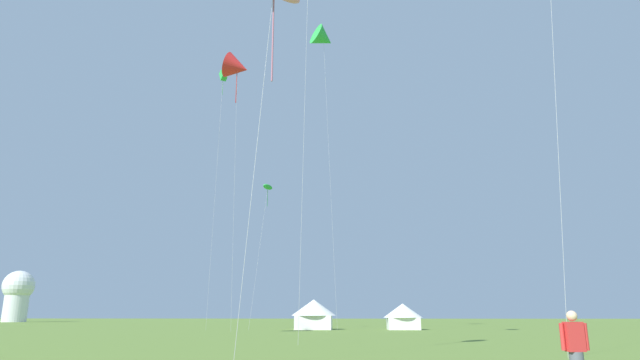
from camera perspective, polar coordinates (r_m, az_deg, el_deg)
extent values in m
cone|color=green|center=(69.06, 0.38, 15.14)|extent=(4.15, 4.03, 3.43)
cylinder|color=#B2B2B7|center=(61.09, 1.07, 0.99)|extent=(1.55, 2.33, 35.68)
cylinder|color=#B2B2B7|center=(26.76, 24.18, 9.80)|extent=(2.50, 2.33, 24.09)
ellipsoid|color=green|center=(62.13, -5.70, -0.76)|extent=(1.39, 2.22, 0.71)
cylinder|color=#207C31|center=(61.83, -5.73, -1.99)|extent=(0.05, 0.05, 1.94)
cylinder|color=#B2B2B7|center=(59.73, -6.69, -8.08)|extent=(1.33, 2.30, 16.21)
cylinder|color=#A9627C|center=(22.87, -5.16, 15.06)|extent=(0.07, 0.07, 3.87)
cylinder|color=#B2B2B7|center=(19.87, -6.91, 3.44)|extent=(0.70, 2.17, 15.41)
cone|color=red|center=(61.60, -8.99, 12.02)|extent=(3.30, 2.98, 3.53)
cylinder|color=maroon|center=(60.52, -9.08, 9.85)|extent=(0.09, 0.09, 3.57)
cylinder|color=#B2B2B7|center=(55.82, -9.31, -0.96)|extent=(0.88, 1.72, 28.86)
cylinder|color=#B2B2B7|center=(33.61, -1.69, 7.71)|extent=(0.38, 1.84, 28.59)
cube|color=green|center=(66.70, -10.49, 11.11)|extent=(1.26, 1.42, 1.49)
cylinder|color=#207C31|center=(66.08, -10.55, 9.96)|extent=(0.04, 0.04, 2.20)
cylinder|color=#B2B2B7|center=(60.91, -11.34, -1.39)|extent=(0.03, 1.91, 30.09)
cube|color=red|center=(12.59, 25.92, -15.08)|extent=(0.39, 0.28, 0.60)
sphere|color=beige|center=(12.59, 25.70, -13.18)|extent=(0.22, 0.22, 0.22)
cylinder|color=red|center=(12.51, 24.87, -15.20)|extent=(0.09, 0.09, 0.55)
cylinder|color=red|center=(12.68, 26.95, -14.95)|extent=(0.09, 0.09, 0.55)
cube|color=white|center=(59.92, -0.69, -15.25)|extent=(3.98, 3.98, 1.49)
cone|color=white|center=(59.92, -0.68, -13.70)|extent=(4.97, 4.97, 1.74)
cube|color=white|center=(60.07, 9.04, -15.17)|extent=(3.42, 3.42, 1.28)
cone|color=white|center=(60.06, 8.99, -13.85)|extent=(4.28, 4.28, 1.50)
cylinder|color=white|center=(132.27, -30.20, -11.90)|extent=(4.80, 4.80, 6.00)
sphere|color=white|center=(132.40, -29.95, -9.93)|extent=(6.40, 6.40, 6.40)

